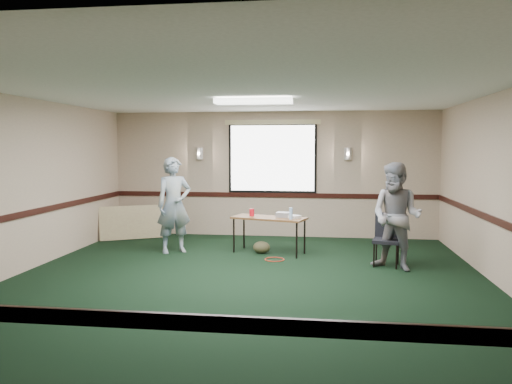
# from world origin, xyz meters

# --- Properties ---
(ground) EXTENTS (8.00, 8.00, 0.00)m
(ground) POSITION_xyz_m (0.00, 0.00, 0.00)
(ground) COLOR black
(ground) RESTS_ON ground
(room_shell) EXTENTS (8.00, 8.02, 8.00)m
(room_shell) POSITION_xyz_m (0.00, 2.12, 1.58)
(room_shell) COLOR #C8AC91
(room_shell) RESTS_ON ground
(folding_table) EXTENTS (1.43, 0.90, 0.66)m
(folding_table) POSITION_xyz_m (0.12, 2.21, 0.62)
(folding_table) COLOR brown
(folding_table) RESTS_ON ground
(projector) EXTENTS (0.30, 0.26, 0.09)m
(projector) POSITION_xyz_m (0.39, 2.23, 0.71)
(projector) COLOR gray
(projector) RESTS_ON folding_table
(game_console) EXTENTS (0.27, 0.27, 0.05)m
(game_console) POSITION_xyz_m (0.58, 2.12, 0.69)
(game_console) COLOR white
(game_console) RESTS_ON folding_table
(red_cup) EXTENTS (0.09, 0.09, 0.13)m
(red_cup) POSITION_xyz_m (-0.22, 2.32, 0.73)
(red_cup) COLOR red
(red_cup) RESTS_ON folding_table
(water_bottle) EXTENTS (0.06, 0.06, 0.21)m
(water_bottle) POSITION_xyz_m (0.53, 1.97, 0.77)
(water_bottle) COLOR #92BBEF
(water_bottle) RESTS_ON folding_table
(duffel_bag) EXTENTS (0.36, 0.30, 0.22)m
(duffel_bag) POSITION_xyz_m (-0.01, 2.17, 0.11)
(duffel_bag) COLOR #474028
(duffel_bag) RESTS_ON ground
(cable_coil) EXTENTS (0.45, 0.45, 0.02)m
(cable_coil) POSITION_xyz_m (0.27, 1.66, 0.01)
(cable_coil) COLOR #B62C16
(cable_coil) RESTS_ON ground
(folded_table) EXTENTS (1.31, 0.83, 0.70)m
(folded_table) POSITION_xyz_m (-2.88, 3.26, 0.35)
(folded_table) COLOR tan
(folded_table) RESTS_ON ground
(conference_chair) EXTENTS (0.50, 0.51, 0.85)m
(conference_chair) POSITION_xyz_m (2.13, 1.55, 0.50)
(conference_chair) COLOR black
(conference_chair) RESTS_ON ground
(person_left) EXTENTS (0.76, 0.70, 1.75)m
(person_left) POSITION_xyz_m (-1.61, 2.05, 0.88)
(person_left) COLOR #446296
(person_left) RESTS_ON ground
(person_right) EXTENTS (1.03, 0.97, 1.69)m
(person_right) POSITION_xyz_m (2.23, 1.23, 0.85)
(person_right) COLOR #7793BA
(person_right) RESTS_ON ground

